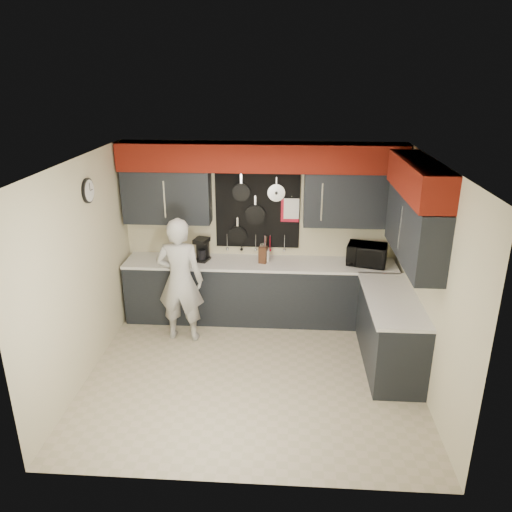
# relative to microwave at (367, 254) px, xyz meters

# --- Properties ---
(ground) EXTENTS (4.00, 4.00, 0.00)m
(ground) POSITION_rel_microwave_xyz_m (-1.52, -1.45, -1.07)
(ground) COLOR tan
(ground) RESTS_ON ground
(back_wall_assembly) EXTENTS (4.00, 0.36, 2.60)m
(back_wall_assembly) POSITION_rel_microwave_xyz_m (-1.51, 0.15, 0.94)
(back_wall_assembly) COLOR beige
(back_wall_assembly) RESTS_ON ground
(right_wall_assembly) EXTENTS (0.36, 3.50, 2.60)m
(right_wall_assembly) POSITION_rel_microwave_xyz_m (0.34, -1.19, 0.87)
(right_wall_assembly) COLOR beige
(right_wall_assembly) RESTS_ON ground
(left_wall_assembly) EXTENTS (0.05, 3.50, 2.60)m
(left_wall_assembly) POSITION_rel_microwave_xyz_m (-3.51, -1.43, 0.26)
(left_wall_assembly) COLOR beige
(left_wall_assembly) RESTS_ON ground
(base_cabinets) EXTENTS (3.95, 2.20, 0.92)m
(base_cabinets) POSITION_rel_microwave_xyz_m (-1.03, -0.32, -0.61)
(base_cabinets) COLOR black
(base_cabinets) RESTS_ON ground
(microwave) EXTENTS (0.61, 0.49, 0.30)m
(microwave) POSITION_rel_microwave_xyz_m (0.00, 0.00, 0.00)
(microwave) COLOR black
(microwave) RESTS_ON base_cabinets
(knife_block) EXTENTS (0.13, 0.13, 0.24)m
(knife_block) POSITION_rel_microwave_xyz_m (-1.47, -0.03, -0.03)
(knife_block) COLOR #382311
(knife_block) RESTS_ON base_cabinets
(utensil_crock) EXTENTS (0.13, 0.13, 0.17)m
(utensil_crock) POSITION_rel_microwave_xyz_m (-1.45, 0.03, -0.06)
(utensil_crock) COLOR white
(utensil_crock) RESTS_ON base_cabinets
(coffee_maker) EXTENTS (0.24, 0.27, 0.34)m
(coffee_maker) POSITION_rel_microwave_xyz_m (-2.35, 0.03, 0.02)
(coffee_maker) COLOR black
(coffee_maker) RESTS_ON base_cabinets
(person) EXTENTS (0.66, 0.45, 1.74)m
(person) POSITION_rel_microwave_xyz_m (-2.55, -0.63, -0.20)
(person) COLOR #BDBCBA
(person) RESTS_ON ground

